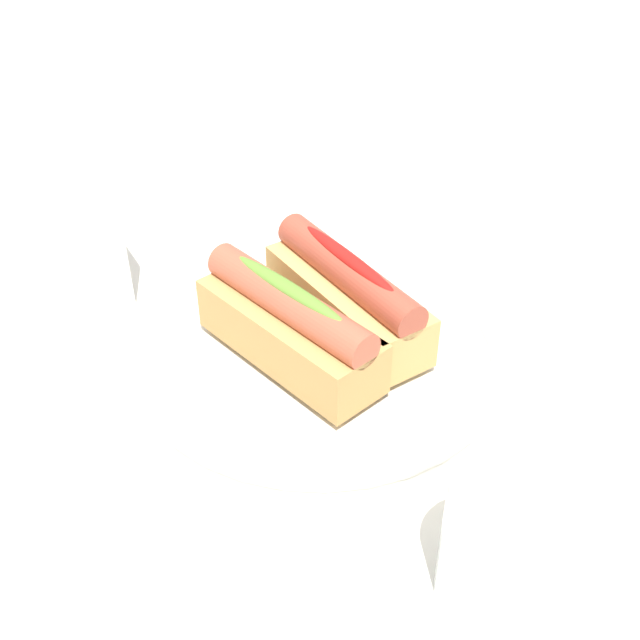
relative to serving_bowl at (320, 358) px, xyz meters
The scene contains 6 objects.
ground_plane 0.02m from the serving_bowl, 37.33° to the right, with size 2.40×2.40×0.00m, color silver.
serving_bowl is the anchor object (origin of this frame).
hotdog_front 0.05m from the serving_bowl, 76.06° to the right, with size 0.16×0.07×0.06m.
hotdog_back 0.05m from the serving_bowl, 103.94° to the left, with size 0.16×0.10×0.06m.
water_glass 0.21m from the serving_bowl, behind, with size 0.07×0.07×0.09m.
napkin_box 0.25m from the serving_bowl, 33.37° to the left, with size 0.11×0.04×0.15m, color white.
Camera 1 is at (-0.43, 0.19, 0.39)m, focal length 44.19 mm.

